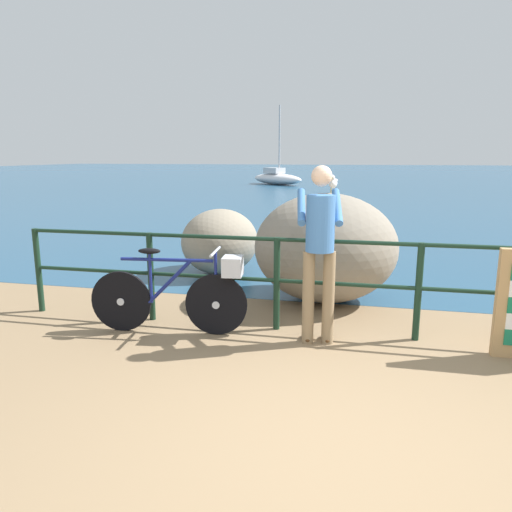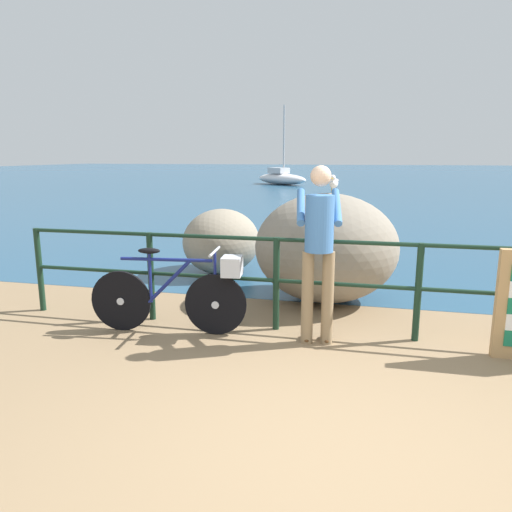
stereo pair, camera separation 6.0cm
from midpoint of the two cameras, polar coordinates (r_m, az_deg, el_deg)
The scene contains 9 objects.
ground_plane at distance 22.89m, azimuth 12.08°, elevation 6.78°, with size 120.00×120.00×0.10m, color #846B4C.
sea_surface at distance 51.03m, azimuth 12.43°, elevation 9.49°, with size 120.00×90.00×0.01m, color navy.
promenade_railing at distance 5.10m, azimuth 10.23°, elevation -2.35°, with size 7.37×0.07×1.02m.
bicycle at distance 5.17m, azimuth -9.13°, elevation -4.12°, with size 1.69×0.48×0.92m.
person_at_railing at distance 4.77m, azimuth 7.17°, elevation 1.11°, with size 0.51×0.66×1.78m.
breakwater_boulder_main at distance 6.29m, azimuth 7.93°, elevation 0.99°, with size 1.84×1.74×1.40m.
breakwater_boulder_left at distance 7.75m, azimuth -4.52°, elevation 1.73°, with size 1.20×1.44×1.04m.
seagull at distance 6.25m, azimuth 8.81°, elevation 8.66°, with size 0.13×0.34×0.23m.
sailboat at distance 31.34m, azimuth 2.42°, elevation 9.20°, with size 4.21×3.82×4.90m.
Camera 1 is at (0.14, -2.82, 1.88)m, focal length 33.84 mm.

